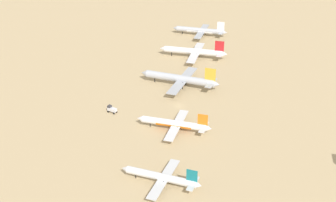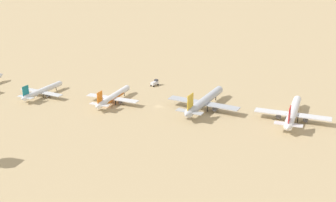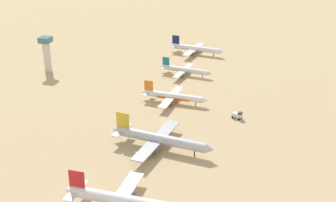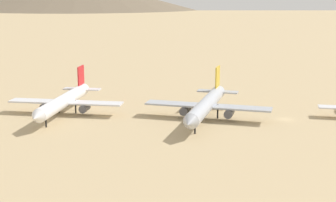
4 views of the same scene
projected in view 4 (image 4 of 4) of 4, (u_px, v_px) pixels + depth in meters
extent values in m
plane|color=tan|center=(285.00, 119.00, 160.63)|extent=(1800.00, 1800.00, 0.00)
cylinder|color=white|center=(64.00, 101.00, 165.04)|extent=(40.75, 6.09, 4.29)
cone|color=white|center=(36.00, 117.00, 143.73)|extent=(3.79, 4.36, 4.20)
cone|color=white|center=(85.00, 88.00, 186.12)|extent=(3.33, 3.99, 3.86)
cube|color=red|center=(81.00, 77.00, 181.12)|extent=(6.21, 0.67, 7.89)
cube|color=silver|center=(82.00, 89.00, 182.77)|extent=(4.21, 13.68, 0.41)
cube|color=silver|center=(66.00, 102.00, 166.83)|extent=(7.34, 38.56, 0.51)
cylinder|color=#4C4C54|center=(85.00, 108.00, 165.25)|extent=(4.85, 2.80, 2.59)
cylinder|color=#4C4C54|center=(46.00, 106.00, 167.35)|extent=(4.85, 2.80, 2.59)
cylinder|color=black|center=(46.00, 120.00, 150.73)|extent=(0.50, 0.50, 4.31)
cylinder|color=black|center=(76.00, 107.00, 167.86)|extent=(0.50, 0.50, 4.31)
cylinder|color=black|center=(59.00, 106.00, 168.77)|extent=(0.50, 0.50, 4.31)
cylinder|color=#B2B7C1|center=(207.00, 105.00, 158.57)|extent=(43.05, 11.34, 4.53)
cone|color=#B2B7C1|center=(189.00, 123.00, 136.65)|extent=(4.47, 4.99, 4.44)
cone|color=#B2B7C1|center=(219.00, 91.00, 180.27)|extent=(3.94, 4.56, 4.07)
cube|color=gold|center=(218.00, 78.00, 175.09)|extent=(6.53, 1.46, 8.34)
cube|color=#A4A8B2|center=(218.00, 91.00, 176.82)|extent=(6.05, 14.72, 0.43)
cube|color=#A4A8B2|center=(208.00, 106.00, 160.42)|extent=(12.37, 40.93, 0.54)
cylinder|color=#4C4C54|center=(229.00, 113.00, 157.98)|extent=(5.38, 3.51, 2.74)
cylinder|color=#4C4C54|center=(185.00, 110.00, 161.78)|extent=(5.38, 3.51, 2.74)
cylinder|color=black|center=(195.00, 126.00, 143.86)|extent=(0.52, 0.52, 4.55)
cylinder|color=black|center=(218.00, 112.00, 161.14)|extent=(0.52, 0.52, 4.55)
cylinder|color=black|center=(199.00, 110.00, 162.78)|extent=(0.52, 0.52, 4.55)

